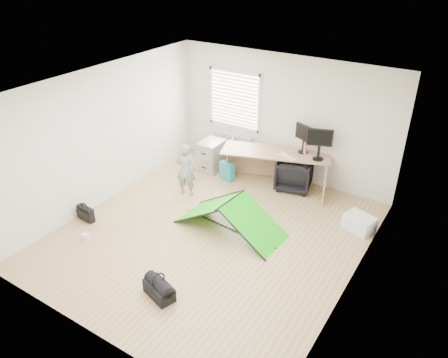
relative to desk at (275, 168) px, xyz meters
The scene contains 18 objects.
ground 2.30m from the desk, 92.69° to the right, with size 5.50×5.50×0.00m, color tan.
back_wall 1.09m from the desk, 102.24° to the left, with size 5.00×0.02×2.70m, color silver.
window 1.81m from the desk, 161.02° to the left, with size 1.20×0.06×1.20m, color silver.
radiator 1.37m from the desk, 162.60° to the left, with size 1.00×0.12×0.60m, color silver.
desk is the anchor object (origin of this frame).
filing_cabinet 1.54m from the desk, behind, with size 0.45×0.60×0.70m, color #96999B.
monitor_left 0.83m from the desk, 29.49° to the left, with size 0.47×0.10×0.45m, color black.
monitor_right 1.09m from the desk, ahead, with size 0.51×0.11×0.49m, color black.
keyboard 0.52m from the desk, 19.80° to the right, with size 0.42×0.14×0.02m, color beige.
thermos 0.79m from the desk, 22.60° to the left, with size 0.07×0.07×0.26m, color #B36468.
office_chair 0.43m from the desk, ahead, with size 0.71×0.73×0.67m, color black.
person 1.93m from the desk, 134.49° to the right, with size 0.41×0.27×1.14m, color gray.
kite 1.96m from the desk, 87.67° to the right, with size 2.01×0.88×0.62m, color #1CC512, non-canonical shape.
storage_crate 2.21m from the desk, 18.69° to the right, with size 0.52×0.37×0.29m, color white.
tote_bag 1.06m from the desk, 158.15° to the right, with size 0.35×0.15×0.41m, color teal.
laptop_bag 3.96m from the desk, 126.75° to the right, with size 0.38×0.11×0.28m, color black.
white_box 4.10m from the desk, 118.15° to the right, with size 0.11×0.11×0.11m, color silver.
duffel_bag 4.00m from the desk, 88.41° to the right, with size 0.52×0.26×0.22m, color black.
Camera 1 is at (3.65, -5.32, 4.68)m, focal length 35.00 mm.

